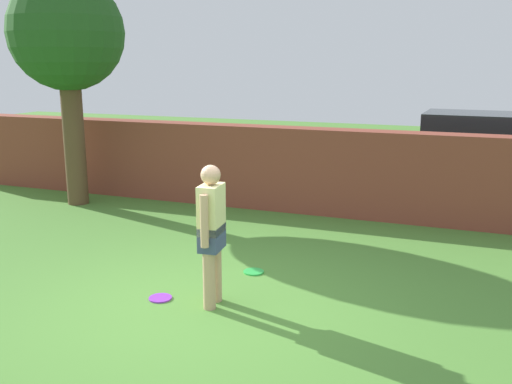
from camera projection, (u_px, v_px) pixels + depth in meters
ground_plane at (199, 310)px, 6.37m from camera, size 40.00×40.00×0.00m
brick_wall at (236, 165)px, 10.90m from camera, size 13.80×0.50×1.54m
tree at (67, 37)px, 10.47m from camera, size 2.11×2.11×4.28m
person at (212, 229)px, 6.32m from camera, size 0.26×0.54×1.62m
car at (475, 156)px, 11.42m from camera, size 4.26×2.05×1.72m
frisbee_purple at (160, 298)px, 6.67m from camera, size 0.27×0.27×0.02m
frisbee_green at (254, 272)px, 7.51m from camera, size 0.27×0.27×0.02m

